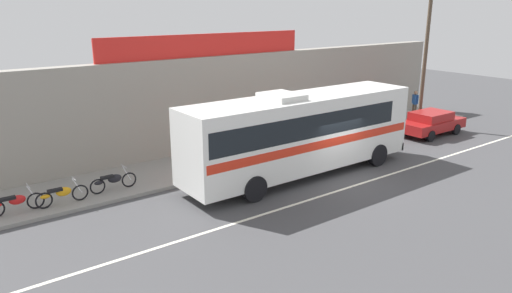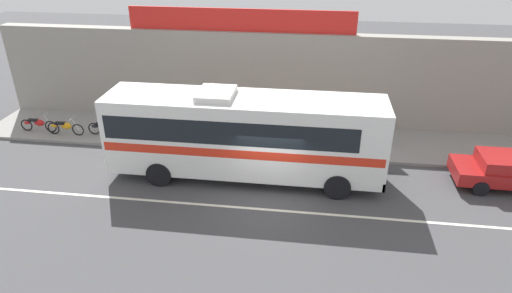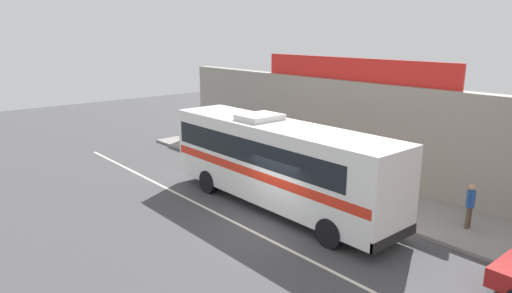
# 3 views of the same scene
# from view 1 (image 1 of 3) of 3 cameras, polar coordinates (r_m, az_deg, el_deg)

# --- Properties ---
(ground_plane) EXTENTS (70.00, 70.00, 0.00)m
(ground_plane) POSITION_cam_1_polar(r_m,az_deg,el_deg) (21.06, 10.40, -3.87)
(ground_plane) COLOR #444447
(sidewalk_slab) EXTENTS (30.00, 3.60, 0.14)m
(sidewalk_slab) POSITION_cam_1_polar(r_m,az_deg,el_deg) (24.67, 1.63, -0.38)
(sidewalk_slab) COLOR gray
(sidewalk_slab) RESTS_ON ground_plane
(storefront_facade) EXTENTS (30.00, 0.70, 4.80)m
(storefront_facade) POSITION_cam_1_polar(r_m,az_deg,el_deg) (25.78, -1.29, 5.70)
(storefront_facade) COLOR gray
(storefront_facade) RESTS_ON ground_plane
(storefront_billboard) EXTENTS (11.28, 0.12, 1.10)m
(storefront_billboard) POSITION_cam_1_polar(r_m,az_deg,el_deg) (24.16, -5.85, 11.95)
(storefront_billboard) COLOR red
(storefront_billboard) RESTS_ON storefront_facade
(road_center_stripe) EXTENTS (30.00, 0.14, 0.01)m
(road_center_stripe) POSITION_cam_1_polar(r_m,az_deg,el_deg) (20.57, 12.02, -4.47)
(road_center_stripe) COLOR silver
(road_center_stripe) RESTS_ON ground_plane
(intercity_bus) EXTENTS (11.21, 2.60, 3.78)m
(intercity_bus) POSITION_cam_1_polar(r_m,az_deg,el_deg) (20.64, 5.24, 1.93)
(intercity_bus) COLOR white
(intercity_bus) RESTS_ON ground_plane
(parked_car) EXTENTS (4.31, 1.89, 1.37)m
(parked_car) POSITION_cam_1_polar(r_m,az_deg,el_deg) (29.38, 20.17, 2.72)
(parked_car) COLOR maroon
(parked_car) RESTS_ON ground_plane
(utility_pole) EXTENTS (1.60, 0.22, 8.15)m
(utility_pole) POSITION_cam_1_polar(r_m,az_deg,el_deg) (30.60, 19.56, 10.18)
(utility_pole) COLOR brown
(utility_pole) RESTS_ON sidewalk_slab
(motorcycle_red) EXTENTS (1.91, 0.56, 0.94)m
(motorcycle_red) POSITION_cam_1_polar(r_m,az_deg,el_deg) (19.09, -22.22, -5.25)
(motorcycle_red) COLOR black
(motorcycle_red) RESTS_ON sidewalk_slab
(motorcycle_orange) EXTENTS (1.90, 0.56, 0.94)m
(motorcycle_orange) POSITION_cam_1_polar(r_m,az_deg,el_deg) (19.81, -16.74, -3.91)
(motorcycle_orange) COLOR black
(motorcycle_orange) RESTS_ON sidewalk_slab
(motorcycle_blue) EXTENTS (1.93, 0.56, 0.94)m
(motorcycle_blue) POSITION_cam_1_polar(r_m,az_deg,el_deg) (18.99, -26.86, -5.95)
(motorcycle_blue) COLOR black
(motorcycle_blue) RESTS_ON sidewalk_slab
(pedestrian_far_left) EXTENTS (0.30, 0.48, 1.71)m
(pedestrian_far_left) POSITION_cam_1_polar(r_m,az_deg,el_deg) (33.22, 18.44, 5.09)
(pedestrian_far_left) COLOR brown
(pedestrian_far_left) RESTS_ON sidewalk_slab
(pedestrian_near_shop) EXTENTS (0.30, 0.48, 1.64)m
(pedestrian_near_shop) POSITION_cam_1_polar(r_m,az_deg,el_deg) (23.04, -3.56, 1.01)
(pedestrian_near_shop) COLOR navy
(pedestrian_near_shop) RESTS_ON sidewalk_slab
(pedestrian_far_right) EXTENTS (0.30, 0.48, 1.67)m
(pedestrian_far_right) POSITION_cam_1_polar(r_m,az_deg,el_deg) (27.74, 9.95, 3.52)
(pedestrian_far_right) COLOR brown
(pedestrian_far_right) RESTS_ON sidewalk_slab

